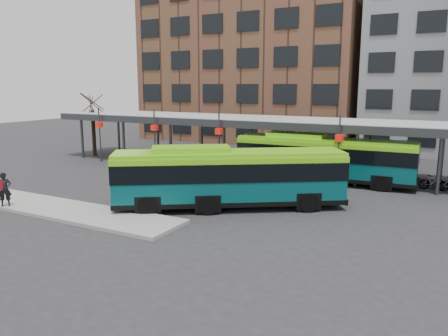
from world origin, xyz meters
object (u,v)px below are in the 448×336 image
Objects in this scene: bus_front at (228,176)px; pedestrian at (4,189)px; bus_rear at (323,157)px; tree at (94,130)px.

pedestrian is (-10.61, -6.04, -0.66)m from bus_front.
bus_front is at bearing -23.00° from pedestrian.
bus_front is 9.48m from bus_rear.
bus_front is 6.33× the size of pedestrian.
bus_front reaches higher than bus_rear.
pedestrian is (-13.37, -15.11, -0.61)m from bus_rear.
tree is 18.73m from pedestrian.
tree is 0.47× the size of bus_front.
tree is at bearing 67.14° from pedestrian.
bus_front is (19.90, -10.16, -0.64)m from tree.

